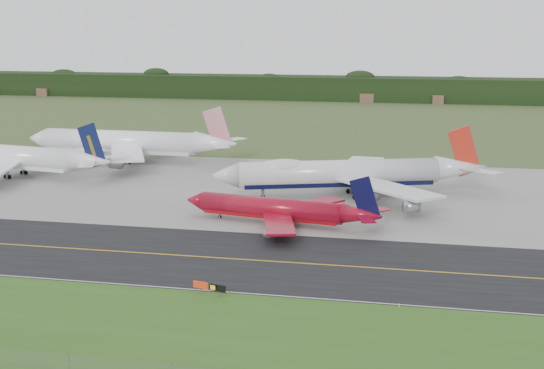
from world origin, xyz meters
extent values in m
plane|color=#384821|center=(0.00, 0.00, 0.00)|extent=(600.00, 600.00, 0.00)
cube|color=#2E5418|center=(0.00, -35.00, 0.01)|extent=(400.00, 30.00, 0.01)
cube|color=black|center=(0.00, -4.00, 0.01)|extent=(400.00, 32.00, 0.02)
cube|color=gray|center=(0.00, 51.00, 0.01)|extent=(400.00, 78.00, 0.01)
cube|color=orange|center=(0.00, -4.00, 0.03)|extent=(400.00, 0.40, 0.00)
cube|color=silver|center=(0.00, -19.50, 0.03)|extent=(400.00, 0.25, 0.00)
plane|color=slate|center=(0.00, -48.00, 1.10)|extent=(320.00, 0.00, 320.00)
cylinder|color=slate|center=(0.00, -48.00, 1.10)|extent=(0.10, 0.10, 2.20)
cube|color=black|center=(0.00, 275.00, 6.00)|extent=(700.00, 24.00, 12.00)
cylinder|color=silver|center=(12.10, 45.57, 5.50)|extent=(44.04, 20.26, 5.68)
cube|color=black|center=(12.10, 45.57, 3.65)|extent=(41.46, 18.18, 1.99)
cone|color=silver|center=(-11.61, 37.18, 5.50)|extent=(7.16, 7.22, 5.68)
cone|color=silver|center=(38.73, 54.99, 5.93)|extent=(13.02, 9.29, 5.68)
ellipsoid|color=silver|center=(0.30, 41.40, 7.06)|extent=(12.53, 8.41, 3.62)
cube|color=silver|center=(23.63, 36.23, 4.51)|extent=(23.48, 23.70, 0.49)
cube|color=silver|center=(15.19, 60.08, 4.51)|extent=(10.47, 25.96, 0.49)
cube|color=red|center=(39.33, 55.20, 9.78)|extent=(7.84, 3.15, 11.76)
cylinder|color=gray|center=(20.16, 35.59, 2.96)|extent=(3.72, 3.28, 2.38)
cylinder|color=gray|center=(12.09, 58.40, 2.96)|extent=(3.72, 3.28, 2.38)
cylinder|color=gray|center=(28.67, 26.93, 2.96)|extent=(3.72, 3.28, 2.38)
cylinder|color=gray|center=(13.26, 70.48, 2.96)|extent=(3.72, 3.28, 2.38)
cylinder|color=black|center=(-3.92, 39.90, 0.51)|extent=(1.12, 0.77, 1.02)
cylinder|color=slate|center=(16.51, 43.82, 1.90)|extent=(1.01, 1.01, 3.80)
cylinder|color=black|center=(16.51, 43.82, 0.51)|extent=(1.13, 0.82, 1.02)
cylinder|color=slate|center=(14.43, 49.71, 1.90)|extent=(1.01, 1.01, 3.80)
cylinder|color=black|center=(14.43, 49.71, 0.51)|extent=(1.13, 0.82, 1.02)
cylinder|color=maroon|center=(2.19, 19.50, 3.17)|extent=(28.97, 9.07, 3.89)
cube|color=maroon|center=(2.19, 19.50, 1.91)|extent=(27.37, 7.86, 1.36)
cone|color=maroon|center=(-13.71, 22.45, 3.17)|extent=(4.24, 4.48, 3.89)
cone|color=maroon|center=(20.04, 16.18, 3.46)|extent=(8.17, 5.21, 3.89)
cube|color=maroon|center=(5.57, 10.73, 2.49)|extent=(9.03, 16.80, 0.44)
cube|color=maroon|center=(8.50, 26.47, 2.49)|extent=(13.52, 16.04, 0.44)
cube|color=black|center=(20.58, 16.08, 6.40)|extent=(6.09, 1.43, 8.85)
cylinder|color=gray|center=(4.59, 7.02, 1.43)|extent=(2.39, 1.99, 1.63)
cylinder|color=gray|center=(8.91, 30.28, 1.43)|extent=(2.39, 1.99, 1.63)
cylinder|color=black|center=(-8.55, 21.49, 0.35)|extent=(0.75, 0.44, 0.70)
cylinder|color=slate|center=(4.06, 16.98, 1.00)|extent=(0.63, 0.63, 2.01)
cylinder|color=black|center=(4.06, 16.98, 0.35)|extent=(0.75, 0.47, 0.70)
cylinder|color=slate|center=(4.84, 21.18, 1.00)|extent=(0.63, 0.63, 2.01)
cylinder|color=black|center=(4.84, 21.18, 0.35)|extent=(0.75, 0.47, 0.70)
cylinder|color=white|center=(-74.21, 52.49, 5.19)|extent=(41.74, 12.48, 5.56)
cube|color=white|center=(-74.21, 52.49, 3.38)|extent=(39.46, 10.76, 1.95)
cone|color=white|center=(-48.43, 48.07, 5.61)|extent=(11.71, 7.33, 5.56)
cube|color=white|center=(-64.74, 63.41, 4.22)|extent=(20.24, 24.59, 0.49)
cube|color=#0E153D|center=(-47.82, 47.96, 9.28)|extent=(7.75, 1.75, 11.23)
cylinder|color=gray|center=(-68.02, 63.43, 2.70)|extent=(3.39, 2.82, 2.34)
cylinder|color=gray|center=(-61.26, 73.18, 2.70)|extent=(3.39, 2.82, 2.34)
cylinder|color=slate|center=(-71.47, 48.91, 1.76)|extent=(0.90, 0.90, 3.52)
cylinder|color=black|center=(-71.47, 48.91, 0.50)|extent=(1.07, 0.66, 1.00)
cylinder|color=slate|center=(-70.43, 54.94, 1.76)|extent=(0.90, 0.90, 3.52)
cylinder|color=black|center=(-70.43, 54.94, 0.50)|extent=(1.07, 0.66, 1.00)
cylinder|color=white|center=(-53.63, 77.99, 5.75)|extent=(44.60, 7.25, 6.17)
cube|color=silver|center=(-53.63, 77.99, 3.74)|extent=(42.34, 5.66, 2.16)
cone|color=white|center=(-78.63, 78.60, 5.75)|extent=(5.71, 6.31, 6.17)
cone|color=white|center=(-25.54, 77.31, 6.21)|extent=(11.88, 6.46, 6.17)
cube|color=white|center=(-46.15, 65.07, 4.67)|extent=(17.55, 26.55, 0.55)
cube|color=white|center=(-45.53, 90.53, 4.67)|extent=(18.51, 26.38, 0.55)
cube|color=maroon|center=(-24.85, 77.29, 10.22)|extent=(8.53, 0.70, 12.28)
cylinder|color=gray|center=(-46.67, 58.99, 2.98)|extent=(3.43, 2.67, 2.59)
cylinder|color=gray|center=(-45.76, 96.63, 2.98)|extent=(3.43, 2.67, 2.59)
cylinder|color=black|center=(-70.52, 78.40, 0.56)|extent=(1.12, 0.53, 1.11)
cylinder|color=slate|center=(-50.16, 74.51, 1.95)|extent=(0.89, 0.89, 3.90)
cylinder|color=black|center=(-50.16, 74.51, 0.56)|extent=(1.12, 0.58, 1.11)
cylinder|color=slate|center=(-49.99, 81.30, 1.95)|extent=(0.89, 0.89, 3.90)
cylinder|color=black|center=(-49.99, 81.30, 0.56)|extent=(1.12, 0.58, 1.11)
cylinder|color=slate|center=(0.34, -20.76, 0.38)|extent=(0.13, 0.13, 0.77)
cylinder|color=slate|center=(3.53, -21.63, 0.38)|extent=(0.13, 0.13, 0.77)
cube|color=#A2270C|center=(0.66, -20.85, 1.26)|extent=(2.39, 0.83, 0.99)
cube|color=black|center=(2.68, -21.40, 1.26)|extent=(1.11, 0.48, 0.99)
cube|color=black|center=(3.95, -21.75, 1.26)|extent=(1.33, 0.54, 0.99)
cylinder|color=yellow|center=(4.56, -20.50, 0.25)|extent=(0.16, 0.16, 0.50)
cylinder|color=yellow|center=(28.59, -20.50, 0.25)|extent=(0.16, 0.16, 0.50)
camera|label=1|loc=(31.83, -118.90, 37.23)|focal=50.00mm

